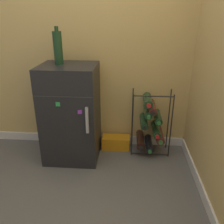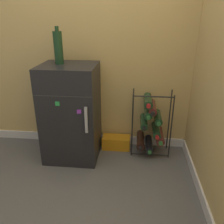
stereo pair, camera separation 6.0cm
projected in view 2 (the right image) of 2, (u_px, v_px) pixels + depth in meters
name	position (u px, v px, depth m)	size (l,w,h in m)	color
ground_plane	(99.00, 182.00, 2.04)	(14.00, 14.00, 0.00)	#56544F
wall_back	(108.00, 25.00, 2.22)	(6.65, 0.07, 2.50)	tan
mini_fridge	(71.00, 113.00, 2.27)	(0.51, 0.48, 0.92)	black
wine_rack	(151.00, 124.00, 2.36)	(0.38, 0.33, 0.66)	black
soda_box	(116.00, 142.00, 2.54)	(0.29, 0.15, 0.13)	orange
fridge_top_bottle	(58.00, 47.00, 2.07)	(0.08, 0.08, 0.32)	#19381E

